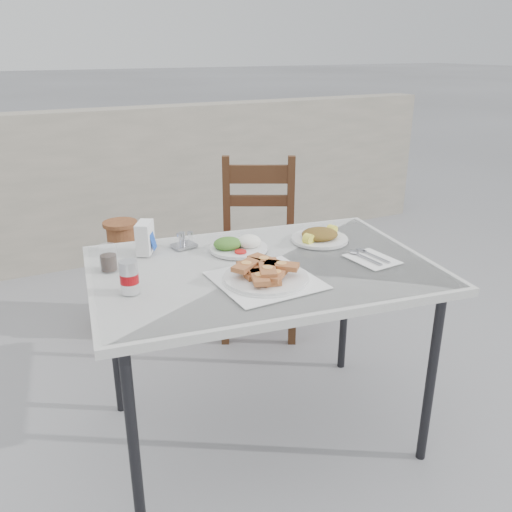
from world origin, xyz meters
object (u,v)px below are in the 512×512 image
pide_plate (266,272)px  salad_chopped_plate (320,236)px  salad_rice_plate (238,245)px  condiment_caddy (184,242)px  soda_can (129,277)px  cafe_table (262,278)px  napkin_holder (145,238)px  chair (259,244)px  cola_glass (108,259)px  terracotta_urn (125,279)px

pide_plate → salad_chopped_plate: bearing=33.7°
salad_rice_plate → condiment_caddy: bearing=144.3°
soda_can → cafe_table: bearing=2.2°
napkin_holder → chair: (0.84, 0.59, -0.36)m
salad_chopped_plate → pide_plate: bearing=-146.3°
salad_chopped_plate → cola_glass: cola_glass is taller
salad_rice_plate → napkin_holder: size_ratio=1.87×
soda_can → chair: 1.42m
cola_glass → terracotta_urn: 1.23m
chair → terracotta_urn: bearing=-178.8°
salad_rice_plate → cola_glass: bearing=177.0°
cola_glass → chair: chair is taller
cafe_table → salad_chopped_plate: 0.40m
pide_plate → soda_can: size_ratio=3.11×
cola_glass → condiment_caddy: cola_glass is taller
pide_plate → condiment_caddy: 0.50m
pide_plate → napkin_holder: bearing=123.0°
napkin_holder → condiment_caddy: napkin_holder is taller
salad_rice_plate → napkin_holder: bearing=157.9°
salad_chopped_plate → condiment_caddy: bearing=160.9°
cafe_table → cola_glass: (-0.56, 0.22, 0.10)m
napkin_holder → condiment_caddy: bearing=27.3°
salad_chopped_plate → terracotta_urn: size_ratio=0.38×
salad_chopped_plate → terracotta_urn: salad_chopped_plate is taller
cafe_table → terracotta_urn: bearing=102.3°
pide_plate → soda_can: bearing=165.3°
terracotta_urn → condiment_caddy: bearing=-86.0°
chair → cafe_table: bearing=-89.3°
salad_chopped_plate → soda_can: soda_can is taller
cola_glass → napkin_holder: size_ratio=0.75×
salad_rice_plate → cola_glass: 0.55m
salad_rice_plate → terracotta_urn: bearing=103.5°
salad_rice_plate → pide_plate: bearing=-97.5°
cafe_table → pide_plate: size_ratio=3.96×
chair → salad_rice_plate: bearing=-96.0°
cafe_table → salad_rice_plate: bearing=95.2°
cafe_table → salad_chopped_plate: size_ratio=5.77×
pide_plate → cola_glass: (-0.50, 0.37, 0.01)m
pide_plate → napkin_holder: napkin_holder is taller
pide_plate → salad_rice_plate: pide_plate is taller
salad_rice_plate → terracotta_urn: 1.24m
salad_chopped_plate → napkin_holder: bearing=164.5°
cafe_table → soda_can: soda_can is taller
cafe_table → pide_plate: bearing=-113.2°
salad_chopped_plate → condiment_caddy: (-0.57, 0.20, 0.00)m
condiment_caddy → salad_chopped_plate: bearing=-19.1°
salad_rice_plate → terracotta_urn: (-0.26, 1.09, -0.53)m
cola_glass → soda_can: bearing=-85.4°
pide_plate → salad_rice_plate: (0.05, 0.34, -0.01)m
cafe_table → condiment_caddy: size_ratio=13.35×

